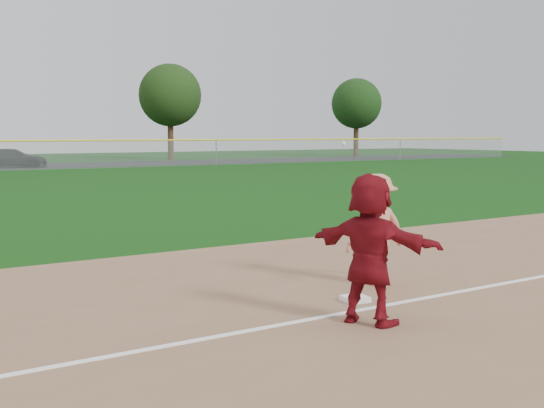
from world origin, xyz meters
TOP-DOWN VIEW (x-y plane):
  - ground at (0.00, 0.00)m, footprint 160.00×160.00m
  - foul_line at (0.00, -0.80)m, footprint 60.00×0.10m
  - first_base at (0.22, -0.37)m, footprint 0.38×0.38m
  - base_runner at (-0.37, -1.35)m, footprint 1.21×1.89m
  - car_right at (5.55, 44.72)m, footprint 5.11×3.32m
  - first_base_play at (1.26, 0.36)m, footprint 1.35×0.68m
  - tree_3 at (22.00, 52.80)m, footprint 6.00×6.00m
  - tree_4 at (44.00, 51.20)m, footprint 5.60×5.60m

SIDE VIEW (x-z plane):
  - ground at x=0.00m, z-range 0.00..0.00m
  - foul_line at x=0.00m, z-range 0.02..0.03m
  - first_base at x=0.22m, z-range 0.02..0.10m
  - car_right at x=5.55m, z-range 0.01..1.39m
  - first_base_play at x=1.26m, z-range -0.24..2.07m
  - base_runner at x=-0.37m, z-range 0.02..1.96m
  - tree_4 at x=44.00m, z-range 1.51..10.18m
  - tree_3 at x=22.00m, z-range 1.57..10.76m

